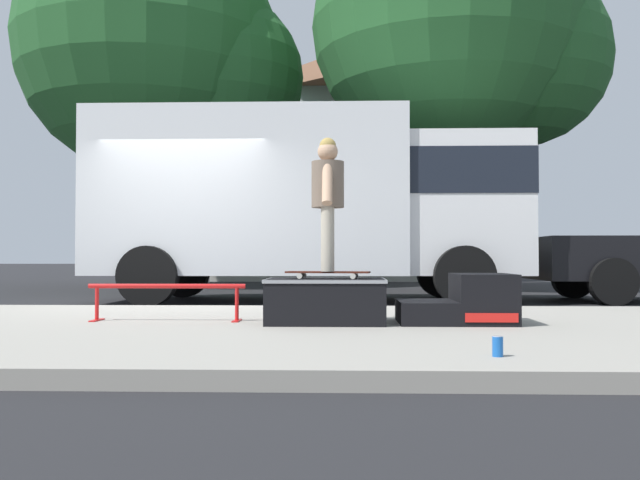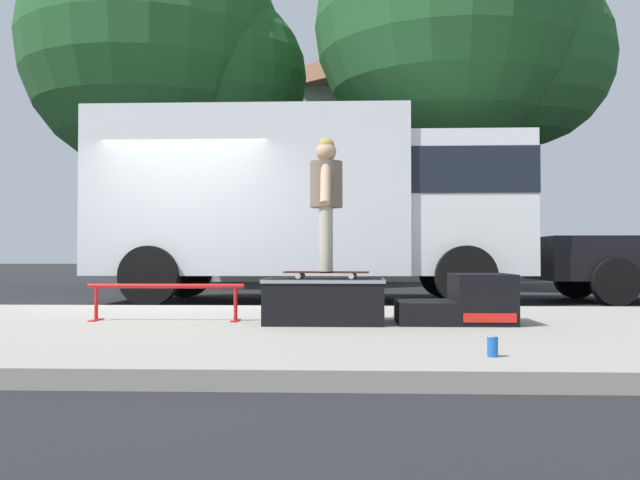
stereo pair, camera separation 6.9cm
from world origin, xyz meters
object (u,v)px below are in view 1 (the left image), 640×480
Objects in this scene: skateboard at (328,273)px; street_tree_main at (462,34)px; street_tree_neighbour at (164,54)px; kicker_ramp at (465,303)px; skater_kid at (328,193)px; grind_rail at (167,293)px; skate_box at (326,299)px; box_truck at (310,198)px; soda_can at (498,346)px.

skateboard is 0.09× the size of street_tree_main.
street_tree_neighbour reaches higher than skateboard.
street_tree_neighbour is at bearing 168.40° from street_tree_main.
kicker_ramp is 1.63m from skater_kid.
street_tree_main is 0.97× the size of street_tree_neighbour.
skater_kid is 0.14× the size of street_tree_main.
skate_box is at bearing -4.29° from grind_rail.
kicker_ramp reaches higher than grind_rail.
kicker_ramp is 0.12× the size of street_tree_main.
soda_can is at bearing -78.22° from box_truck.
kicker_ramp is 0.15× the size of box_truck.
box_truck reaches higher than skateboard.
soda_can is at bearing -63.73° from skater_kid.
skate_box is 1.05× the size of kicker_ramp.
street_tree_neighbour reaches higher than soda_can.
skater_kid reaches higher than kicker_ramp.
box_truck reaches higher than grind_rail.
street_tree_main reaches higher than grind_rail.
box_truck is 7.62m from street_tree_neighbour.
skate_box is 1.37× the size of skateboard.
skateboard is 2.49m from soda_can.
skate_box is 8.69× the size of soda_can.
skateboard is at bearing 178.82° from kicker_ramp.
skater_kid is (0.00, -0.00, 0.75)m from skateboard.
grind_rail is (-1.52, 0.11, 0.05)m from skate_box.
grind_rail is at bearing 175.71° from skate_box.
kicker_ramp is 8.26× the size of soda_can.
street_tree_main is (4.30, 8.65, 5.26)m from grind_rail.
street_tree_main reaches higher than skate_box.
box_truck is at bearing 94.42° from skate_box.
street_tree_neighbour reaches higher than box_truck.
kicker_ramp is 0.69× the size of grind_rail.
kicker_ramp is at bearing -2.34° from grind_rail.
box_truck is 6.33m from street_tree_main.
soda_can is 0.02× the size of box_truck.
skater_kid reaches higher than skateboard.
street_tree_main is at bearing 63.59° from grind_rail.
skate_box is 0.16× the size of box_truck.
street_tree_main is at bearing 72.49° from skater_kid.
street_tree_neighbour is at bearing 104.99° from grind_rail.
street_tree_main reaches higher than box_truck.
box_truck reaches higher than kicker_ramp.
skater_kid is 10.13m from street_tree_main.
skater_kid is 4.97m from box_truck.
box_truck reaches higher than skate_box.
grind_rail is at bearing -75.01° from street_tree_neighbour.
street_tree_neighbour is at bearing 118.38° from kicker_ramp.
soda_can is 0.01× the size of street_tree_neighbour.
soda_can is (1.09, -2.20, -1.15)m from skater_kid.
skate_box is at bearing -67.51° from street_tree_neighbour.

